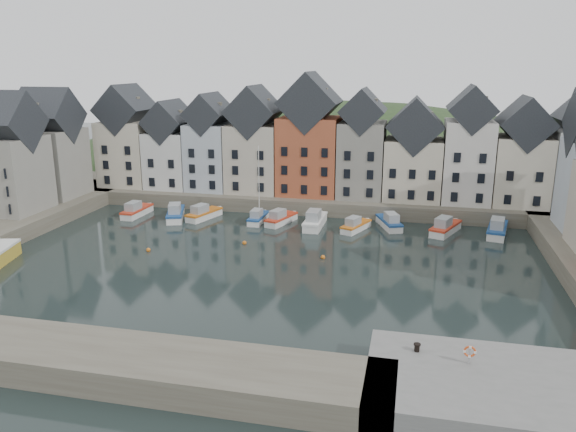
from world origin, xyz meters
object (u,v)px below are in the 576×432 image
(boat_a, at_px, (136,211))
(mooring_bollard, at_px, (417,347))
(boat_d, at_px, (258,217))
(life_ring_post, at_px, (470,352))

(boat_a, bearing_deg, mooring_bollard, -39.10)
(boat_d, bearing_deg, life_ring_post, -55.61)
(life_ring_post, bearing_deg, boat_d, 124.15)
(boat_a, height_order, boat_d, boat_d)
(boat_a, xyz_separation_m, boat_d, (17.67, 0.64, -0.02))
(life_ring_post, bearing_deg, mooring_bollard, 163.99)
(boat_a, distance_m, boat_d, 17.68)
(boat_a, distance_m, life_ring_post, 55.09)
(boat_a, bearing_deg, boat_d, 4.58)
(boat_a, bearing_deg, life_ring_post, -37.56)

